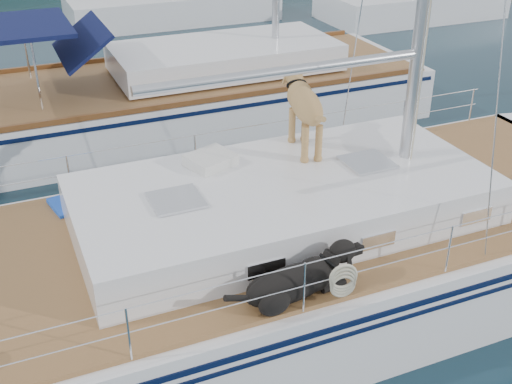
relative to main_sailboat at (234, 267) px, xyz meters
name	(u,v)px	position (x,y,z in m)	size (l,w,h in m)	color
ground	(227,311)	(-0.10, 0.00, -0.68)	(120.00, 120.00, 0.00)	black
main_sailboat	(234,267)	(0.00, 0.00, 0.00)	(12.00, 3.83, 14.01)	white
neighbor_sailboat	(179,99)	(1.23, 6.44, -0.06)	(11.00, 3.50, 13.30)	white
bg_boat_center	(172,7)	(3.90, 16.00, -0.23)	(7.20, 3.00, 11.65)	white
bg_boat_east	(411,5)	(11.90, 13.00, -0.22)	(6.40, 3.00, 11.65)	white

